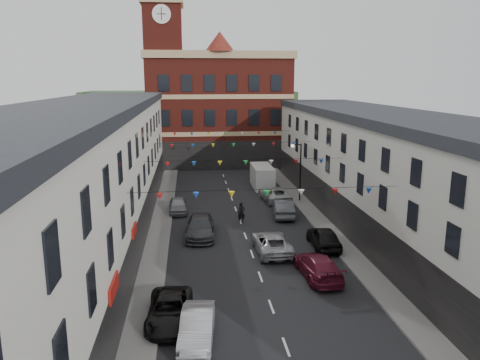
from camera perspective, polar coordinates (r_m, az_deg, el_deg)
name	(u,v)px	position (r m, az deg, el deg)	size (l,w,h in m)	color
ground	(252,254)	(34.03, 1.48, -9.01)	(160.00, 160.00, 0.00)	black
pavement_left	(157,247)	(35.70, -10.12, -8.04)	(1.80, 64.00, 0.15)	#605E5B
pavement_right	(337,240)	(37.32, 11.70, -7.20)	(1.80, 64.00, 0.15)	#605E5B
terrace_left	(81,182)	(34.01, -18.79, -0.27)	(8.40, 56.00, 10.70)	silver
terrace_right	(407,181)	(36.96, 19.72, -0.17)	(8.40, 56.00, 9.70)	#BBBAAF
civic_building	(218,108)	(69.64, -2.70, 8.75)	(20.60, 13.30, 18.50)	maroon
clock_tower	(164,59)	(66.56, -9.26, 14.31)	(5.60, 5.60, 30.00)	maroon
distant_hill	(190,117)	(93.72, -6.07, 7.66)	(40.00, 14.00, 10.00)	#2E5327
street_lamp	(298,164)	(47.46, 7.10, 1.91)	(1.10, 0.36, 6.00)	black
car_left_b	(197,327)	(23.51, -5.25, -17.37)	(1.53, 4.39, 1.45)	#AAACB2
car_left_c	(170,310)	(25.21, -8.56, -15.41)	(2.26, 4.90, 1.36)	black
car_left_d	(200,227)	(37.51, -4.88, -5.72)	(2.22, 5.47, 1.59)	#393C40
car_left_e	(178,205)	(44.40, -7.56, -3.06)	(1.66, 4.13, 1.41)	gray
car_right_c	(318,266)	(30.40, 9.48, -10.32)	(2.10, 5.17, 1.50)	maroon
car_right_d	(324,237)	(35.61, 10.18, -6.88)	(1.85, 4.60, 1.57)	black
car_right_e	(283,208)	(42.92, 5.28, -3.40)	(1.70, 4.89, 1.61)	#484B4F
car_right_f	(275,194)	(48.22, 4.25, -1.72)	(2.45, 5.31, 1.48)	#A9ABAD
moving_car	(272,243)	(34.16, 3.90, -7.63)	(2.44, 5.30, 1.47)	#A0A1A7
white_van	(262,177)	(54.22, 2.72, 0.43)	(2.19, 5.69, 2.52)	silver
pedestrian	(241,213)	(40.81, 0.18, -4.01)	(0.67, 0.44, 1.84)	black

